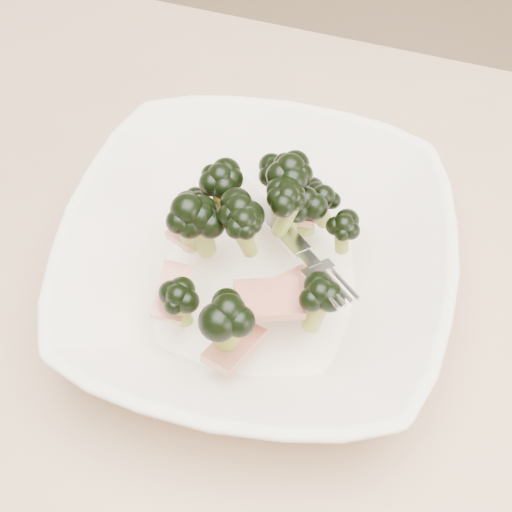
# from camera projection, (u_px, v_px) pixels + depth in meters

# --- Properties ---
(dining_table) EXTENTS (1.20, 0.80, 0.75)m
(dining_table) POSITION_uv_depth(u_px,v_px,m) (362.00, 451.00, 0.61)
(dining_table) COLOR tan
(dining_table) RESTS_ON ground
(broccoli_dish) EXTENTS (0.33, 0.33, 0.12)m
(broccoli_dish) POSITION_uv_depth(u_px,v_px,m) (256.00, 262.00, 0.55)
(broccoli_dish) COLOR silver
(broccoli_dish) RESTS_ON dining_table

